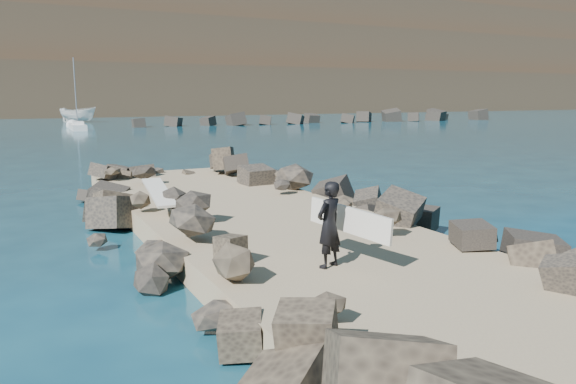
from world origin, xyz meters
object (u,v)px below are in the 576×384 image
object	(u,v)px
boat_imported	(78,115)
surfer_with_board	(332,224)
surfboard_resting	(159,196)
sailboat_f	(212,113)

from	to	relation	value
boat_imported	surfer_with_board	world-z (taller)	surfer_with_board
boat_imported	surfer_with_board	size ratio (longest dim) A/B	2.88
surfboard_resting	boat_imported	world-z (taller)	boat_imported
surfboard_resting	sailboat_f	distance (m)	100.06
surfboard_resting	surfer_with_board	distance (m)	6.76
surfboard_resting	sailboat_f	xyz separation A→B (m)	(34.03, 94.09, -0.69)
surfer_with_board	surfboard_resting	bearing A→B (deg)	104.19
boat_imported	surfboard_resting	bearing A→B (deg)	-146.09
surfboard_resting	sailboat_f	size ratio (longest dim) A/B	0.29
surfer_with_board	boat_imported	bearing A→B (deg)	86.87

